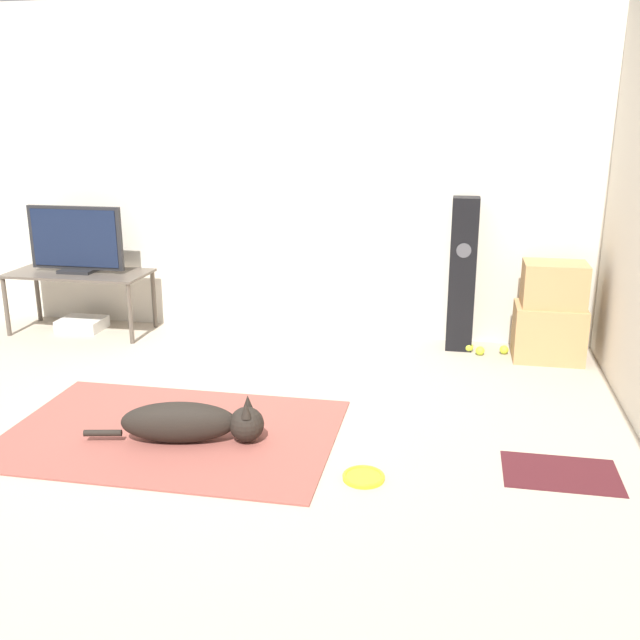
% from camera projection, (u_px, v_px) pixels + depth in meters
% --- Properties ---
extents(ground_plane, '(12.00, 12.00, 0.00)m').
position_uv_depth(ground_plane, '(165.00, 437.00, 3.93)').
color(ground_plane, '#B2A38E').
extents(wall_back, '(8.00, 0.06, 2.55)m').
position_uv_depth(wall_back, '(261.00, 172.00, 5.55)').
color(wall_back, silver).
rests_on(wall_back, ground_plane).
extents(area_rug, '(1.82, 1.23, 0.01)m').
position_uv_depth(area_rug, '(172.00, 433.00, 3.98)').
color(area_rug, '#934C42').
rests_on(area_rug, ground_plane).
extents(dog, '(0.96, 0.32, 0.25)m').
position_uv_depth(dog, '(193.00, 422.00, 3.83)').
color(dog, black).
rests_on(dog, area_rug).
extents(frisbee, '(0.21, 0.21, 0.03)m').
position_uv_depth(frisbee, '(364.00, 477.00, 3.48)').
color(frisbee, yellow).
rests_on(frisbee, ground_plane).
extents(cardboard_box_lower, '(0.49, 0.37, 0.40)m').
position_uv_depth(cardboard_box_lower, '(548.00, 332.00, 5.13)').
color(cardboard_box_lower, tan).
rests_on(cardboard_box_lower, ground_plane).
extents(cardboard_box_upper, '(0.43, 0.33, 0.31)m').
position_uv_depth(cardboard_box_upper, '(554.00, 284.00, 5.03)').
color(cardboard_box_upper, tan).
rests_on(cardboard_box_upper, cardboard_box_lower).
extents(floor_speaker, '(0.19, 0.20, 1.14)m').
position_uv_depth(floor_speaker, '(462.00, 275.00, 5.26)').
color(floor_speaker, black).
rests_on(floor_speaker, ground_plane).
extents(tv_stand, '(1.11, 0.50, 0.49)m').
position_uv_depth(tv_stand, '(79.00, 279.00, 5.71)').
color(tv_stand, brown).
rests_on(tv_stand, ground_plane).
extents(tv, '(0.78, 0.20, 0.53)m').
position_uv_depth(tv, '(76.00, 240.00, 5.62)').
color(tv, '#232326').
rests_on(tv, tv_stand).
extents(tennis_ball_by_boxes, '(0.07, 0.07, 0.07)m').
position_uv_depth(tennis_ball_by_boxes, '(469.00, 347.00, 5.33)').
color(tennis_ball_by_boxes, '#C6E033').
rests_on(tennis_ball_by_boxes, ground_plane).
extents(tennis_ball_near_speaker, '(0.07, 0.07, 0.07)m').
position_uv_depth(tennis_ball_near_speaker, '(504.00, 350.00, 5.27)').
color(tennis_ball_near_speaker, '#C6E033').
rests_on(tennis_ball_near_speaker, ground_plane).
extents(tennis_ball_loose_on_carpet, '(0.07, 0.07, 0.07)m').
position_uv_depth(tennis_ball_loose_on_carpet, '(480.00, 351.00, 5.25)').
color(tennis_ball_loose_on_carpet, '#C6E033').
rests_on(tennis_ball_loose_on_carpet, ground_plane).
extents(game_console, '(0.35, 0.29, 0.10)m').
position_uv_depth(game_console, '(82.00, 324.00, 5.85)').
color(game_console, white).
rests_on(game_console, ground_plane).
extents(door_mat, '(0.57, 0.39, 0.01)m').
position_uv_depth(door_mat, '(561.00, 473.00, 3.54)').
color(door_mat, '#47191E').
rests_on(door_mat, ground_plane).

